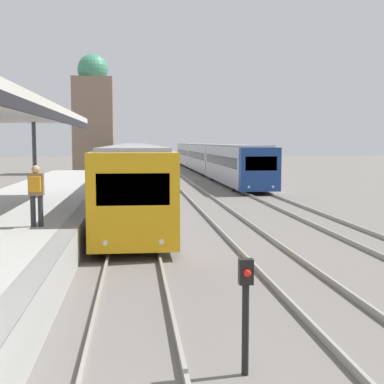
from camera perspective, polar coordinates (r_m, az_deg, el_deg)
The scene contains 5 objects.
person_on_platform at distance 14.96m, azimuth -16.30°, elevation 0.16°, with size 0.40×0.40×1.66m.
train_near at distance 40.66m, azimuth -6.23°, elevation 3.13°, with size 2.56×52.33×3.12m.
train_far at distance 56.20m, azimuth 1.67°, elevation 3.74°, with size 2.53×47.77×3.08m.
signal_post_near at distance 7.69m, azimuth 5.74°, elevation -11.70°, with size 0.20×0.21×1.67m.
distant_domed_building at distance 57.00m, azimuth -10.45°, elevation 7.85°, with size 4.09×4.09×12.31m.
Camera 1 is at (0.04, -4.07, 3.30)m, focal length 50.00 mm.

